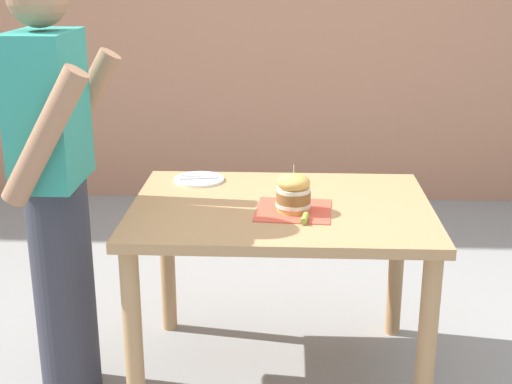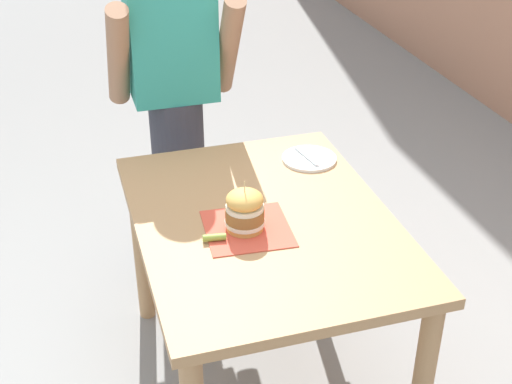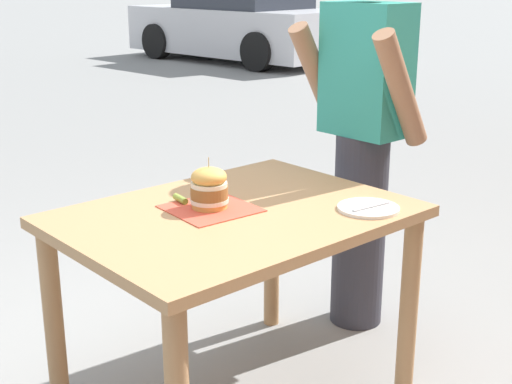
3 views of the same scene
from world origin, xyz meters
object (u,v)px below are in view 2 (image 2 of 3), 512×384
object	(u,v)px
patio_table	(264,246)
side_plate_with_forks	(309,158)
sandwich	(245,210)
pickle_spear	(214,238)
diner_across_table	(175,101)

from	to	relation	value
patio_table	side_plate_with_forks	size ratio (longest dim) A/B	5.41
sandwich	pickle_spear	size ratio (longest dim) A/B	2.36
side_plate_with_forks	diner_across_table	size ratio (longest dim) A/B	0.13
pickle_spear	side_plate_with_forks	size ratio (longest dim) A/B	0.36
side_plate_with_forks	diner_across_table	distance (m)	0.67
pickle_spear	side_plate_with_forks	world-z (taller)	pickle_spear
sandwich	pickle_spear	bearing A→B (deg)	-160.01
sandwich	pickle_spear	distance (m)	0.14
sandwich	patio_table	bearing A→B (deg)	29.74
patio_table	diner_across_table	world-z (taller)	diner_across_table
pickle_spear	diner_across_table	size ratio (longest dim) A/B	0.05
patio_table	sandwich	bearing A→B (deg)	-150.26
pickle_spear	diner_across_table	xyz separation A→B (m)	(0.06, 0.94, 0.10)
pickle_spear	side_plate_with_forks	bearing A→B (deg)	42.12
diner_across_table	patio_table	bearing A→B (deg)	-80.47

